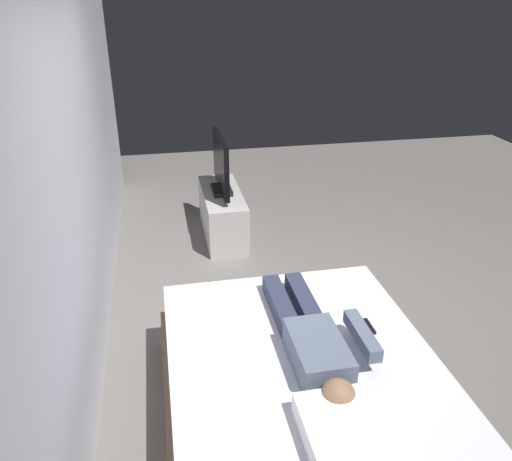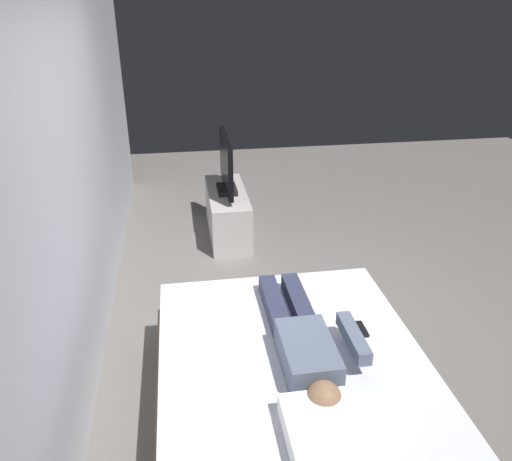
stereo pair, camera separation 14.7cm
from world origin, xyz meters
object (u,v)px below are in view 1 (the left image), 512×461
person (313,340)px  bed (301,392)px  pillow (341,434)px  remote (368,326)px  tv_stand (222,214)px  tv (221,166)px

person → bed: bearing=112.5°
pillow → remote: pillow is taller
person → tv_stand: size_ratio=1.15×
pillow → remote: (0.81, -0.47, -0.05)m
remote → tv_stand: bearing=12.5°
bed → tv_stand: bearing=2.0°
bed → tv_stand: (2.75, 0.10, -0.01)m
bed → pillow: size_ratio=3.96×
bed → remote: (0.18, -0.47, 0.29)m
pillow → remote: 0.94m
remote → tv: tv is taller
pillow → tv_stand: size_ratio=0.44×
remote → bed: bearing=110.8°
pillow → tv_stand: 3.40m
tv_stand → tv: size_ratio=1.25×
pillow → tv: 3.39m
bed → tv: tv is taller
bed → person: 0.37m
bed → remote: bearing=-69.2°
person → remote: person is taller
bed → person: person is taller
bed → tv: size_ratio=2.16×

